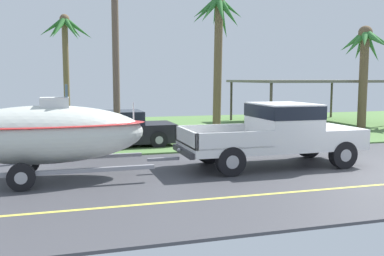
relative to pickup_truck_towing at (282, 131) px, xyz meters
The scene contains 9 objects.
ground 7.55m from the pickup_truck_towing, 77.26° to the left, with size 36.00×22.00×0.11m.
pickup_truck_towing is the anchor object (origin of this frame).
boat_on_trailer 6.72m from the pickup_truck_towing, behind, with size 6.34×2.19×2.46m.
parked_sedan_near 6.68m from the pickup_truck_towing, 132.00° to the left, with size 4.52×1.87×1.38m.
carport_awning 12.89m from the pickup_truck_towing, 55.75° to the left, with size 7.60×5.81×2.52m.
palm_tree_near_left 9.32m from the pickup_truck_towing, 83.12° to the left, with size 2.72×2.72×6.73m.
palm_tree_near_right 11.55m from the pickup_truck_towing, 40.33° to the left, with size 2.46×3.00×5.26m.
palm_tree_far_left 14.74m from the pickup_truck_towing, 114.91° to the left, with size 2.92×3.32×6.03m.
utility_pole 6.77m from the pickup_truck_towing, 139.09° to the left, with size 0.24×1.80×8.54m.
Camera 1 is at (-7.89, -10.47, 2.59)m, focal length 40.58 mm.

